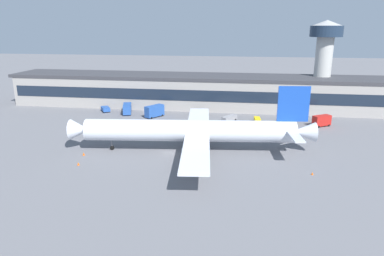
% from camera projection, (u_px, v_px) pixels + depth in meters
% --- Properties ---
extents(ground_plane, '(600.00, 600.00, 0.00)m').
position_uv_depth(ground_plane, '(169.00, 153.00, 89.68)').
color(ground_plane, slate).
extents(terminal_building, '(149.47, 19.57, 12.55)m').
position_uv_depth(terminal_building, '(198.00, 91.00, 139.74)').
color(terminal_building, '#9E9993').
rests_on(terminal_building, ground_plane).
extents(airliner, '(62.45, 53.71, 16.99)m').
position_uv_depth(airliner, '(193.00, 131.00, 89.74)').
color(airliner, silver).
rests_on(airliner, ground_plane).
extents(control_tower, '(11.87, 11.87, 33.16)m').
position_uv_depth(control_tower, '(324.00, 55.00, 132.57)').
color(control_tower, '#B7B7B2').
rests_on(control_tower, ground_plane).
extents(pushback_tractor, '(4.83, 5.43, 1.75)m').
position_uv_depth(pushback_tractor, '(106.00, 109.00, 132.74)').
color(pushback_tractor, '#2651A5').
rests_on(pushback_tractor, ground_plane).
extents(crew_van, '(5.43, 4.98, 2.55)m').
position_uv_depth(crew_van, '(199.00, 112.00, 126.52)').
color(crew_van, gray).
rests_on(crew_van, ground_plane).
extents(fuel_truck, '(5.08, 8.85, 3.35)m').
position_uv_depth(fuel_truck, '(127.00, 109.00, 129.66)').
color(fuel_truck, '#2651A5').
rests_on(fuel_truck, ground_plane).
extents(follow_me_car, '(2.33, 4.55, 1.85)m').
position_uv_depth(follow_me_car, '(257.00, 120.00, 117.02)').
color(follow_me_car, yellow).
rests_on(follow_me_car, ground_plane).
extents(stair_truck, '(6.35, 5.25, 3.55)m').
position_uv_depth(stair_truck, '(321.00, 120.00, 113.04)').
color(stair_truck, red).
rests_on(stair_truck, ground_plane).
extents(catering_truck, '(6.15, 7.43, 4.15)m').
position_uv_depth(catering_truck, '(155.00, 111.00, 124.66)').
color(catering_truck, '#2651A5').
rests_on(catering_truck, ground_plane).
extents(belt_loader, '(5.24, 6.42, 1.95)m').
position_uv_depth(belt_loader, '(229.00, 118.00, 119.08)').
color(belt_loader, gray).
rests_on(belt_loader, ground_plane).
extents(traffic_cone_0, '(0.57, 0.57, 0.72)m').
position_uv_depth(traffic_cone_0, '(78.00, 164.00, 81.76)').
color(traffic_cone_0, '#F2590C').
rests_on(traffic_cone_0, ground_plane).
extents(traffic_cone_1, '(0.59, 0.59, 0.73)m').
position_uv_depth(traffic_cone_1, '(84.00, 154.00, 88.02)').
color(traffic_cone_1, '#F2590C').
rests_on(traffic_cone_1, ground_plane).
extents(traffic_cone_2, '(0.49, 0.49, 0.61)m').
position_uv_depth(traffic_cone_2, '(312.00, 173.00, 76.52)').
color(traffic_cone_2, '#F2590C').
rests_on(traffic_cone_2, ground_plane).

